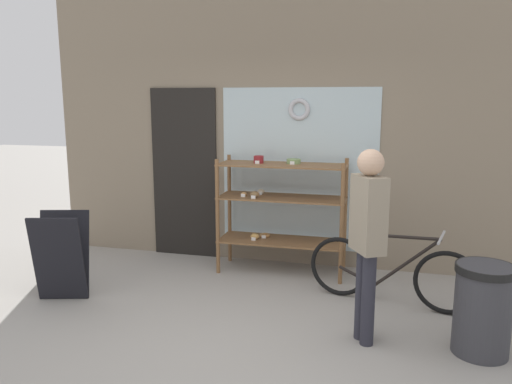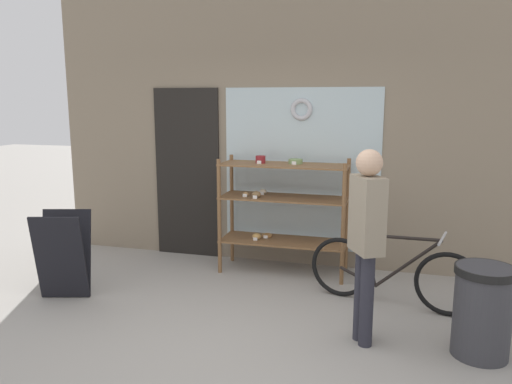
{
  "view_description": "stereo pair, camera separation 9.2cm",
  "coord_description": "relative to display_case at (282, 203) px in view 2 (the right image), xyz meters",
  "views": [
    {
      "loc": [
        1.16,
        -3.41,
        1.97
      ],
      "look_at": [
        0.04,
        0.97,
        1.12
      ],
      "focal_mm": 35.0,
      "sensor_mm": 36.0,
      "label": 1
    },
    {
      "loc": [
        1.25,
        -3.38,
        1.97
      ],
      "look_at": [
        0.04,
        0.97,
        1.12
      ],
      "focal_mm": 35.0,
      "sensor_mm": 36.0,
      "label": 2
    }
  ],
  "objects": [
    {
      "name": "storefront_facade",
      "position": [
        -0.09,
        0.38,
        0.77
      ],
      "size": [
        5.83,
        0.13,
        3.23
      ],
      "color": "gray",
      "rests_on": "ground_plane"
    },
    {
      "name": "bicycle",
      "position": [
        1.22,
        -0.66,
        -0.48
      ],
      "size": [
        1.6,
        0.51,
        0.74
      ],
      "rotation": [
        0.0,
        0.0,
        -0.21
      ],
      "color": "black",
      "rests_on": "ground_plane"
    },
    {
      "name": "display_case",
      "position": [
        0.0,
        0.0,
        0.0
      ],
      "size": [
        1.43,
        0.5,
        1.34
      ],
      "color": "brown",
      "rests_on": "ground_plane"
    },
    {
      "name": "sandwich_board",
      "position": [
        -1.92,
        -1.34,
        -0.37
      ],
      "size": [
        0.57,
        0.5,
        0.87
      ],
      "rotation": [
        0.0,
        0.0,
        0.27
      ],
      "color": "black",
      "rests_on": "ground_plane"
    },
    {
      "name": "trash_bin",
      "position": [
        1.9,
        -1.47,
        -0.42
      ],
      "size": [
        0.45,
        0.45,
        0.72
      ],
      "color": "#38383D",
      "rests_on": "ground_plane"
    },
    {
      "name": "pedestrian",
      "position": [
        1.01,
        -1.49,
        0.12
      ],
      "size": [
        0.31,
        0.37,
        1.59
      ],
      "rotation": [
        0.0,
        0.0,
        2.07
      ],
      "color": "#282833",
      "rests_on": "ground_plane"
    },
    {
      "name": "ground_plane",
      "position": [
        -0.06,
        -2.01,
        -0.81
      ],
      "size": [
        30.0,
        30.0,
        0.0
      ],
      "primitive_type": "plane",
      "color": "gray"
    }
  ]
}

